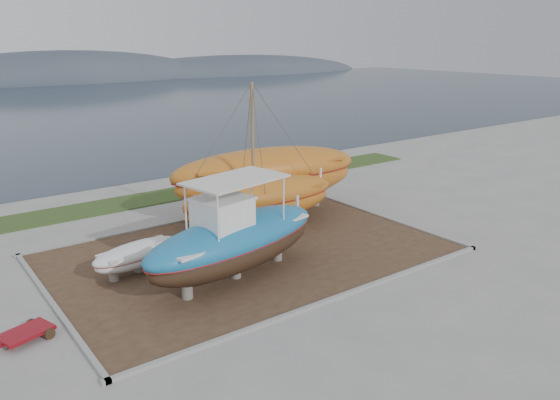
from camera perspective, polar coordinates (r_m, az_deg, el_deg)
ground at (r=23.50m, az=2.20°, el=-8.55°), size 140.00×140.00×0.00m
dirt_patch at (r=26.46m, az=-3.22°, el=-5.51°), size 18.00×12.00×0.06m
curb_frame at (r=26.44m, az=-3.22°, el=-5.42°), size 18.60×12.60×0.15m
grass_strip at (r=36.13m, az=-13.28°, el=0.19°), size 44.00×3.00×0.08m
blue_caique at (r=23.01m, az=-4.75°, el=-3.09°), size 9.50×4.57×4.39m
white_dinghy at (r=24.88m, az=-14.60°, el=-5.86°), size 4.53×2.41×1.29m
orange_sailboat at (r=28.04m, az=-2.06°, el=4.24°), size 8.99×3.04×7.84m
orange_bare_hull at (r=31.65m, az=-1.38°, el=1.90°), size 11.91×5.32×3.77m
red_trailer at (r=21.17m, az=-24.99°, el=-12.70°), size 2.79×1.98×0.36m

